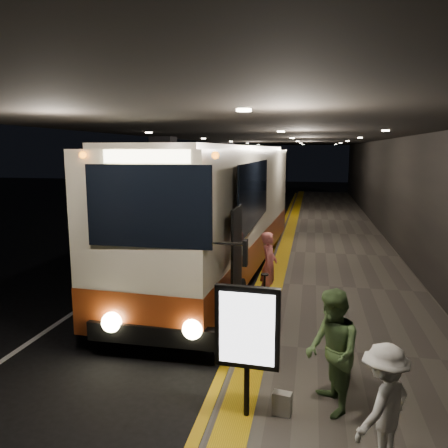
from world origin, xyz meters
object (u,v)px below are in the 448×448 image
(passenger_waiting_green, at_px, (332,352))
(stanchion_post, at_px, (264,297))
(coach_second, at_px, (264,186))
(bag_plain, at_px, (282,403))
(coach_main, at_px, (221,215))
(passenger_waiting_white, at_px, (384,405))
(passenger_boarding, at_px, (269,265))
(bag_polka, at_px, (342,365))
(info_sign, at_px, (247,330))

(passenger_waiting_green, bearing_deg, stanchion_post, -173.83)
(coach_second, bearing_deg, bag_plain, -84.39)
(bag_plain, relative_size, stanchion_post, 0.33)
(coach_main, distance_m, passenger_waiting_white, 9.11)
(passenger_boarding, distance_m, bag_plain, 5.12)
(bag_polka, bearing_deg, info_sign, -133.78)
(info_sign, bearing_deg, coach_second, 98.34)
(bag_plain, bearing_deg, coach_second, 96.97)
(passenger_waiting_white, bearing_deg, coach_second, -132.20)
(passenger_boarding, height_order, passenger_waiting_white, passenger_boarding)
(bag_polka, xyz_separation_m, bag_plain, (-0.92, -1.33, -0.00))
(coach_second, bearing_deg, info_sign, -85.72)
(coach_second, xyz_separation_m, bag_plain, (2.67, -21.82, -1.36))
(passenger_waiting_green, bearing_deg, passenger_boarding, -179.49)
(passenger_waiting_green, relative_size, info_sign, 0.94)
(passenger_boarding, distance_m, passenger_waiting_white, 6.10)
(bag_polka, bearing_deg, bag_plain, -124.49)
(coach_second, relative_size, passenger_boarding, 6.47)
(bag_plain, xyz_separation_m, stanchion_post, (-0.65, 3.60, 0.35))
(passenger_waiting_green, relative_size, stanchion_post, 1.77)
(passenger_waiting_green, bearing_deg, coach_second, 173.24)
(passenger_waiting_green, height_order, stanchion_post, passenger_waiting_green)
(coach_second, relative_size, passenger_waiting_green, 6.13)
(coach_main, distance_m, bag_polka, 7.21)
(passenger_boarding, bearing_deg, passenger_waiting_white, -157.55)
(coach_main, height_order, bag_plain, coach_main)
(passenger_waiting_white, bearing_deg, passenger_boarding, -123.48)
(passenger_boarding, xyz_separation_m, bag_plain, (0.70, -5.02, -0.69))
(bag_polka, bearing_deg, passenger_boarding, 113.62)
(bag_plain, distance_m, info_sign, 1.25)
(passenger_waiting_white, relative_size, stanchion_post, 1.48)
(coach_main, xyz_separation_m, stanchion_post, (1.80, -3.91, -1.22))
(passenger_boarding, bearing_deg, bag_polka, -152.48)
(coach_main, relative_size, bag_polka, 36.97)
(coach_second, xyz_separation_m, stanchion_post, (2.02, -18.22, -1.01))
(passenger_boarding, xyz_separation_m, passenger_waiting_green, (1.38, -4.77, 0.05))
(passenger_boarding, height_order, passenger_waiting_green, passenger_waiting_green)
(info_sign, relative_size, stanchion_post, 1.88)
(passenger_waiting_green, relative_size, passenger_waiting_white, 1.19)
(coach_second, height_order, passenger_waiting_green, coach_second)
(passenger_waiting_white, bearing_deg, stanchion_post, -118.49)
(coach_main, bearing_deg, passenger_waiting_green, -63.68)
(passenger_boarding, xyz_separation_m, stanchion_post, (0.04, -1.43, -0.35))
(passenger_waiting_green, xyz_separation_m, info_sign, (-1.18, -0.39, 0.39))
(coach_main, relative_size, passenger_waiting_green, 6.99)
(info_sign, bearing_deg, bag_plain, 18.47)
(info_sign, bearing_deg, coach_main, 107.06)
(coach_main, bearing_deg, coach_second, 93.79)
(coach_main, relative_size, passenger_waiting_white, 8.35)
(passenger_waiting_white, xyz_separation_m, info_sign, (-1.74, 0.62, 0.54))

